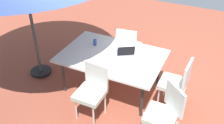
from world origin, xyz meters
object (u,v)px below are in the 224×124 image
object	(u,v)px
laptop	(125,52)
cup	(95,42)
dining_table	(112,57)
chair_north	(92,89)
chair_west	(177,82)
chair_northwest	(165,112)
chair_south	(128,45)

from	to	relation	value
laptop	cup	distance (m)	0.68
dining_table	laptop	size ratio (longest dim) A/B	4.68
chair_north	cup	bearing A→B (deg)	120.74
chair_west	chair_north	bearing A→B (deg)	-53.87
chair_west	chair_north	distance (m)	1.47
chair_north	chair_northwest	bearing A→B (deg)	6.18
dining_table	chair_west	world-z (taller)	chair_west
dining_table	cup	bearing A→B (deg)	-23.18
dining_table	chair_northwest	world-z (taller)	chair_northwest
dining_table	chair_south	xyz separation A→B (m)	(0.01, -0.79, -0.16)
chair_northwest	chair_north	xyz separation A→B (m)	(1.24, 0.02, 0.00)
chair_north	cup	world-z (taller)	chair_north
cup	chair_west	bearing A→B (deg)	173.51
chair_west	chair_northwest	size ratio (longest dim) A/B	1.00
chair_west	laptop	distance (m)	1.07
laptop	chair_northwest	bearing A→B (deg)	106.68
chair_south	cup	size ratio (longest dim) A/B	8.22
chair_west	dining_table	bearing A→B (deg)	-86.90
chair_north	laptop	xyz separation A→B (m)	(-0.20, -0.93, 0.26)
dining_table	chair_northwest	size ratio (longest dim) A/B	1.92
dining_table	chair_north	size ratio (longest dim) A/B	1.92
chair_north	laptop	size ratio (longest dim) A/B	2.44
chair_northwest	laptop	xyz separation A→B (m)	(1.03, -0.92, 0.26)
dining_table	laptop	xyz separation A→B (m)	(-0.21, -0.13, 0.09)
dining_table	chair_northwest	distance (m)	1.48
dining_table	laptop	world-z (taller)	laptop
chair_northwest	chair_north	size ratio (longest dim) A/B	1.00
laptop	cup	world-z (taller)	laptop
chair_south	laptop	xyz separation A→B (m)	(-0.22, 0.66, 0.26)
dining_table	chair_west	distance (m)	1.25
chair_south	chair_northwest	size ratio (longest dim) A/B	1.00
chair_south	laptop	bearing A→B (deg)	101.24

